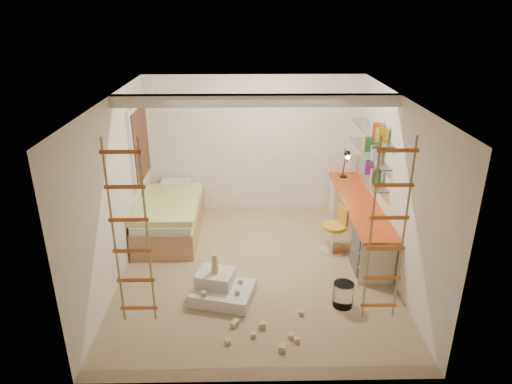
{
  "coord_description": "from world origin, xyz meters",
  "views": [
    {
      "loc": [
        -0.11,
        -6.0,
        3.76
      ],
      "look_at": [
        0.0,
        0.3,
        1.15
      ],
      "focal_mm": 32.0,
      "sensor_mm": 36.0,
      "label": 1
    }
  ],
  "objects_px": {
    "desk": "(357,219)",
    "bed": "(170,216)",
    "play_platform": "(221,289)",
    "swivel_chair": "(335,235)"
  },
  "relations": [
    {
      "from": "desk",
      "to": "swivel_chair",
      "type": "xyz_separation_m",
      "value": [
        -0.43,
        -0.31,
        -0.12
      ]
    },
    {
      "from": "play_platform",
      "to": "swivel_chair",
      "type": "bearing_deg",
      "value": 35.34
    },
    {
      "from": "desk",
      "to": "swivel_chair",
      "type": "relative_size",
      "value": 3.67
    },
    {
      "from": "desk",
      "to": "play_platform",
      "type": "relative_size",
      "value": 3.02
    },
    {
      "from": "swivel_chair",
      "to": "play_platform",
      "type": "bearing_deg",
      "value": -144.66
    },
    {
      "from": "swivel_chair",
      "to": "play_platform",
      "type": "height_order",
      "value": "swivel_chair"
    },
    {
      "from": "desk",
      "to": "bed",
      "type": "height_order",
      "value": "desk"
    },
    {
      "from": "swivel_chair",
      "to": "play_platform",
      "type": "distance_m",
      "value": 2.2
    },
    {
      "from": "play_platform",
      "to": "bed",
      "type": "bearing_deg",
      "value": 116.72
    },
    {
      "from": "swivel_chair",
      "to": "play_platform",
      "type": "xyz_separation_m",
      "value": [
        -1.79,
        -1.27,
        -0.14
      ]
    }
  ]
}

